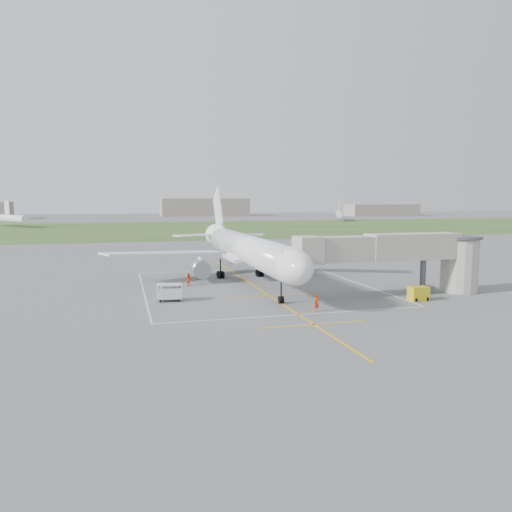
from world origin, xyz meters
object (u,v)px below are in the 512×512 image
object	(u,v)px
jet_bridge	(407,255)
gpu_unit	(418,294)
airliner	(247,249)
ramp_worker_wing	(189,279)
baggage_cart	(170,292)
ramp_worker_nose	(316,303)

from	to	relation	value
jet_bridge	gpu_unit	size ratio (longest dim) A/B	11.14
gpu_unit	jet_bridge	bearing A→B (deg)	80.49
airliner	ramp_worker_wing	size ratio (longest dim) A/B	28.86
jet_bridge	ramp_worker_wing	bearing A→B (deg)	151.81
ramp_worker_wing	airliner	bearing A→B (deg)	-107.68
jet_bridge	baggage_cart	world-z (taller)	jet_bridge
baggage_cart	ramp_worker_nose	world-z (taller)	baggage_cart
ramp_worker_nose	ramp_worker_wing	size ratio (longest dim) A/B	1.03
baggage_cart	ramp_worker_nose	bearing A→B (deg)	-26.57
gpu_unit	ramp_worker_nose	xyz separation A→B (m)	(-12.98, -2.13, 0.07)
gpu_unit	ramp_worker_wing	world-z (taller)	ramp_worker_wing
gpu_unit	baggage_cart	world-z (taller)	baggage_cart
jet_bridge	ramp_worker_wing	xyz separation A→B (m)	(-23.84, 12.78, -3.93)
airliner	baggage_cart	distance (m)	16.16
jet_bridge	ramp_worker_nose	distance (m)	15.11
airliner	ramp_worker_nose	distance (m)	20.27
jet_bridge	gpu_unit	xyz separation A→B (m)	(-0.50, -3.45, -3.98)
jet_bridge	ramp_worker_wing	distance (m)	27.33
jet_bridge	gpu_unit	bearing A→B (deg)	-98.31
jet_bridge	baggage_cart	xyz separation A→B (m)	(-27.20, 3.40, -3.78)
gpu_unit	ramp_worker_nose	size ratio (longest dim) A/B	1.26
airliner	jet_bridge	world-z (taller)	airliner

